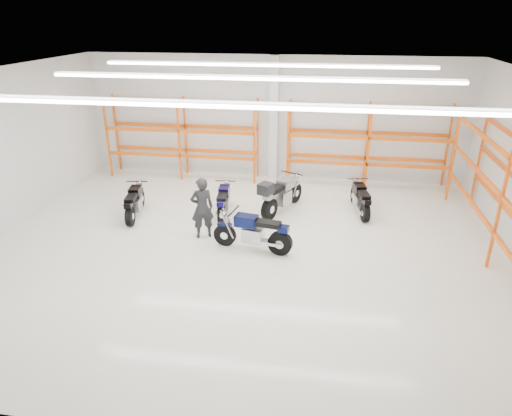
% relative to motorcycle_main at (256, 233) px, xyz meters
% --- Properties ---
extents(ground, '(14.00, 14.00, 0.00)m').
position_rel_motorcycle_main_xyz_m(ground, '(-0.25, 0.03, -0.50)').
color(ground, silver).
rests_on(ground, ground).
extents(room_shell, '(14.02, 12.02, 4.51)m').
position_rel_motorcycle_main_xyz_m(room_shell, '(-0.25, 0.06, 2.78)').
color(room_shell, silver).
rests_on(room_shell, ground).
extents(motorcycle_main, '(2.18, 0.81, 1.08)m').
position_rel_motorcycle_main_xyz_m(motorcycle_main, '(0.00, 0.00, 0.00)').
color(motorcycle_main, black).
rests_on(motorcycle_main, ground).
extents(motorcycle_back_a, '(0.66, 2.00, 0.98)m').
position_rel_motorcycle_main_xyz_m(motorcycle_back_a, '(-4.02, 1.56, -0.04)').
color(motorcycle_back_a, black).
rests_on(motorcycle_back_a, ground).
extents(motorcycle_back_b, '(0.64, 1.94, 0.95)m').
position_rel_motorcycle_main_xyz_m(motorcycle_back_b, '(-1.35, 2.13, -0.06)').
color(motorcycle_back_b, black).
rests_on(motorcycle_back_b, ground).
extents(motorcycle_back_c, '(1.26, 2.27, 1.23)m').
position_rel_motorcycle_main_xyz_m(motorcycle_back_c, '(0.35, 2.59, 0.08)').
color(motorcycle_back_c, black).
rests_on(motorcycle_back_c, ground).
extents(motorcycle_back_d, '(0.69, 1.97, 0.97)m').
position_rel_motorcycle_main_xyz_m(motorcycle_back_d, '(2.87, 2.92, -0.05)').
color(motorcycle_back_d, black).
rests_on(motorcycle_back_d, ground).
extents(standing_man, '(0.76, 0.66, 1.76)m').
position_rel_motorcycle_main_xyz_m(standing_man, '(-1.59, 0.58, 0.38)').
color(standing_man, black).
rests_on(standing_man, ground).
extents(structural_column, '(0.32, 0.32, 4.50)m').
position_rel_motorcycle_main_xyz_m(structural_column, '(-0.25, 5.85, 1.75)').
color(structural_column, white).
rests_on(structural_column, ground).
extents(pallet_racking_back_left, '(5.67, 0.87, 3.00)m').
position_rel_motorcycle_main_xyz_m(pallet_racking_back_left, '(-3.65, 5.51, 1.28)').
color(pallet_racking_back_left, '#FE4F18').
rests_on(pallet_racking_back_left, ground).
extents(pallet_racking_back_right, '(5.67, 0.87, 3.00)m').
position_rel_motorcycle_main_xyz_m(pallet_racking_back_right, '(3.15, 5.51, 1.28)').
color(pallet_racking_back_right, '#FE4F18').
rests_on(pallet_racking_back_right, ground).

